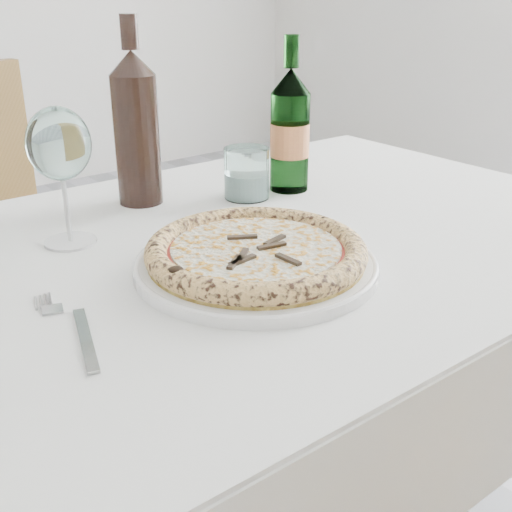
{
  "coord_description": "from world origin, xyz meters",
  "views": [
    {
      "loc": [
        -0.65,
        -0.62,
        1.1
      ],
      "look_at": [
        -0.17,
        -0.04,
        0.78
      ],
      "focal_mm": 45.0,
      "sensor_mm": 36.0,
      "label": 1
    }
  ],
  "objects_px": {
    "wine_glass": "(59,147)",
    "tumbler": "(247,177)",
    "pizza": "(256,252)",
    "plate": "(256,264)",
    "dining_table": "(213,308)",
    "wine_bottle": "(136,127)",
    "beer_bottle": "(290,131)"
  },
  "relations": [
    {
      "from": "wine_glass",
      "to": "tumbler",
      "type": "relative_size",
      "value": 2.24
    },
    {
      "from": "pizza",
      "to": "plate",
      "type": "bearing_deg",
      "value": 16.22
    },
    {
      "from": "dining_table",
      "to": "wine_bottle",
      "type": "bearing_deg",
      "value": 83.42
    },
    {
      "from": "wine_glass",
      "to": "wine_bottle",
      "type": "xyz_separation_m",
      "value": [
        0.17,
        0.1,
        -0.01
      ]
    },
    {
      "from": "plate",
      "to": "beer_bottle",
      "type": "height_order",
      "value": "beer_bottle"
    },
    {
      "from": "plate",
      "to": "wine_bottle",
      "type": "relative_size",
      "value": 1.05
    },
    {
      "from": "dining_table",
      "to": "wine_glass",
      "type": "distance_m",
      "value": 0.31
    },
    {
      "from": "wine_glass",
      "to": "tumbler",
      "type": "bearing_deg",
      "value": 0.88
    },
    {
      "from": "pizza",
      "to": "wine_bottle",
      "type": "xyz_separation_m",
      "value": [
        0.03,
        0.34,
        0.1
      ]
    },
    {
      "from": "wine_glass",
      "to": "beer_bottle",
      "type": "distance_m",
      "value": 0.42
    },
    {
      "from": "dining_table",
      "to": "pizza",
      "type": "bearing_deg",
      "value": -90.0
    },
    {
      "from": "dining_table",
      "to": "pizza",
      "type": "relative_size",
      "value": 4.77
    },
    {
      "from": "wine_glass",
      "to": "wine_bottle",
      "type": "bearing_deg",
      "value": 29.71
    },
    {
      "from": "dining_table",
      "to": "tumbler",
      "type": "bearing_deg",
      "value": 39.0
    },
    {
      "from": "dining_table",
      "to": "beer_bottle",
      "type": "relative_size",
      "value": 5.13
    },
    {
      "from": "dining_table",
      "to": "pizza",
      "type": "height_order",
      "value": "pizza"
    },
    {
      "from": "beer_bottle",
      "to": "plate",
      "type": "bearing_deg",
      "value": -138.85
    },
    {
      "from": "beer_bottle",
      "to": "wine_bottle",
      "type": "distance_m",
      "value": 0.27
    },
    {
      "from": "pizza",
      "to": "wine_bottle",
      "type": "bearing_deg",
      "value": 85.33
    },
    {
      "from": "plate",
      "to": "tumbler",
      "type": "xyz_separation_m",
      "value": [
        0.18,
        0.25,
        0.03
      ]
    },
    {
      "from": "tumbler",
      "to": "wine_bottle",
      "type": "xyz_separation_m",
      "value": [
        -0.15,
        0.09,
        0.09
      ]
    },
    {
      "from": "dining_table",
      "to": "plate",
      "type": "relative_size",
      "value": 4.31
    },
    {
      "from": "dining_table",
      "to": "wine_bottle",
      "type": "distance_m",
      "value": 0.33
    },
    {
      "from": "pizza",
      "to": "tumbler",
      "type": "distance_m",
      "value": 0.31
    },
    {
      "from": "dining_table",
      "to": "wine_bottle",
      "type": "height_order",
      "value": "wine_bottle"
    },
    {
      "from": "pizza",
      "to": "wine_glass",
      "type": "distance_m",
      "value": 0.31
    },
    {
      "from": "pizza",
      "to": "beer_bottle",
      "type": "distance_m",
      "value": 0.37
    },
    {
      "from": "wine_glass",
      "to": "dining_table",
      "type": "bearing_deg",
      "value": -44.41
    },
    {
      "from": "tumbler",
      "to": "plate",
      "type": "bearing_deg",
      "value": -126.4
    },
    {
      "from": "plate",
      "to": "tumbler",
      "type": "bearing_deg",
      "value": 53.6
    },
    {
      "from": "dining_table",
      "to": "wine_glass",
      "type": "xyz_separation_m",
      "value": [
        -0.15,
        0.14,
        0.24
      ]
    },
    {
      "from": "beer_bottle",
      "to": "wine_bottle",
      "type": "height_order",
      "value": "wine_bottle"
    }
  ]
}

